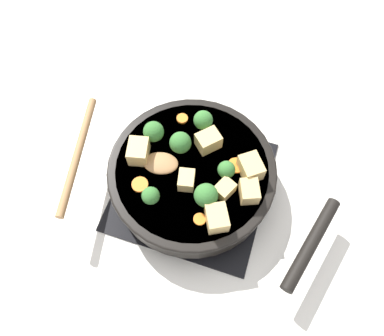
# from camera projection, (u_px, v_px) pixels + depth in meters

# --- Properties ---
(ground_plane) EXTENTS (2.40, 2.40, 0.00)m
(ground_plane) POSITION_uv_depth(u_px,v_px,m) (192.00, 186.00, 0.80)
(ground_plane) COLOR white
(front_burner_grate) EXTENTS (0.31, 0.31, 0.03)m
(front_burner_grate) POSITION_uv_depth(u_px,v_px,m) (192.00, 184.00, 0.79)
(front_burner_grate) COLOR black
(front_burner_grate) RESTS_ON ground_plane
(skillet_pan) EXTENTS (0.34, 0.45, 0.06)m
(skillet_pan) POSITION_uv_depth(u_px,v_px,m) (193.00, 175.00, 0.75)
(skillet_pan) COLOR black
(skillet_pan) RESTS_ON front_burner_grate
(wooden_spoon) EXTENTS (0.26, 0.23, 0.02)m
(wooden_spoon) POSITION_uv_depth(u_px,v_px,m) (111.00, 158.00, 0.73)
(wooden_spoon) COLOR #A87A4C
(wooden_spoon) RESTS_ON skillet_pan
(tofu_cube_center_large) EXTENTS (0.05, 0.05, 0.03)m
(tofu_cube_center_large) POSITION_uv_depth(u_px,v_px,m) (249.00, 191.00, 0.69)
(tofu_cube_center_large) COLOR #DBB770
(tofu_cube_center_large) RESTS_ON skillet_pan
(tofu_cube_near_handle) EXTENTS (0.06, 0.05, 0.04)m
(tofu_cube_near_handle) POSITION_uv_depth(u_px,v_px,m) (217.00, 218.00, 0.66)
(tofu_cube_near_handle) COLOR #DBB770
(tofu_cube_near_handle) RESTS_ON skillet_pan
(tofu_cube_east_chunk) EXTENTS (0.06, 0.06, 0.04)m
(tofu_cube_east_chunk) POSITION_uv_depth(u_px,v_px,m) (251.00, 168.00, 0.70)
(tofu_cube_east_chunk) COLOR #DBB770
(tofu_cube_east_chunk) RESTS_ON skillet_pan
(tofu_cube_west_chunk) EXTENTS (0.06, 0.06, 0.04)m
(tofu_cube_west_chunk) POSITION_uv_depth(u_px,v_px,m) (208.00, 141.00, 0.73)
(tofu_cube_west_chunk) COLOR #DBB770
(tofu_cube_west_chunk) RESTS_ON skillet_pan
(tofu_cube_back_piece) EXTENTS (0.04, 0.04, 0.03)m
(tofu_cube_back_piece) POSITION_uv_depth(u_px,v_px,m) (189.00, 181.00, 0.70)
(tofu_cube_back_piece) COLOR #DBB770
(tofu_cube_back_piece) RESTS_ON skillet_pan
(tofu_cube_front_piece) EXTENTS (0.05, 0.05, 0.04)m
(tofu_cube_front_piece) POSITION_uv_depth(u_px,v_px,m) (139.00, 151.00, 0.72)
(tofu_cube_front_piece) COLOR #DBB770
(tofu_cube_front_piece) RESTS_ON skillet_pan
(tofu_cube_mid_small) EXTENTS (0.04, 0.04, 0.03)m
(tofu_cube_mid_small) POSITION_uv_depth(u_px,v_px,m) (225.00, 189.00, 0.69)
(tofu_cube_mid_small) COLOR #DBB770
(tofu_cube_mid_small) RESTS_ON skillet_pan
(broccoli_floret_near_spoon) EXTENTS (0.03, 0.03, 0.04)m
(broccoli_floret_near_spoon) POSITION_uv_depth(u_px,v_px,m) (226.00, 170.00, 0.70)
(broccoli_floret_near_spoon) COLOR #709956
(broccoli_floret_near_spoon) RESTS_ON skillet_pan
(broccoli_floret_center_top) EXTENTS (0.04, 0.04, 0.05)m
(broccoli_floret_center_top) POSITION_uv_depth(u_px,v_px,m) (206.00, 195.00, 0.67)
(broccoli_floret_center_top) COLOR #709956
(broccoli_floret_center_top) RESTS_ON skillet_pan
(broccoli_floret_east_rim) EXTENTS (0.04, 0.04, 0.05)m
(broccoli_floret_east_rim) POSITION_uv_depth(u_px,v_px,m) (203.00, 120.00, 0.74)
(broccoli_floret_east_rim) COLOR #709956
(broccoli_floret_east_rim) RESTS_ON skillet_pan
(broccoli_floret_west_rim) EXTENTS (0.03, 0.03, 0.04)m
(broccoli_floret_west_rim) POSITION_uv_depth(u_px,v_px,m) (151.00, 196.00, 0.67)
(broccoli_floret_west_rim) COLOR #709956
(broccoli_floret_west_rim) RESTS_ON skillet_pan
(broccoli_floret_north_edge) EXTENTS (0.04, 0.04, 0.05)m
(broccoli_floret_north_edge) POSITION_uv_depth(u_px,v_px,m) (154.00, 132.00, 0.73)
(broccoli_floret_north_edge) COLOR #709956
(broccoli_floret_north_edge) RESTS_ON skillet_pan
(broccoli_floret_south_cluster) EXTENTS (0.04, 0.04, 0.05)m
(broccoli_floret_south_cluster) POSITION_uv_depth(u_px,v_px,m) (180.00, 143.00, 0.72)
(broccoli_floret_south_cluster) COLOR #709956
(broccoli_floret_south_cluster) RESTS_ON skillet_pan
(carrot_slice_orange_thin) EXTENTS (0.02, 0.02, 0.01)m
(carrot_slice_orange_thin) POSITION_uv_depth(u_px,v_px,m) (200.00, 219.00, 0.68)
(carrot_slice_orange_thin) COLOR orange
(carrot_slice_orange_thin) RESTS_ON skillet_pan
(carrot_slice_near_center) EXTENTS (0.03, 0.03, 0.01)m
(carrot_slice_near_center) POSITION_uv_depth(u_px,v_px,m) (236.00, 166.00, 0.72)
(carrot_slice_near_center) COLOR orange
(carrot_slice_near_center) RESTS_ON skillet_pan
(carrot_slice_edge_slice) EXTENTS (0.03, 0.03, 0.01)m
(carrot_slice_edge_slice) POSITION_uv_depth(u_px,v_px,m) (140.00, 184.00, 0.71)
(carrot_slice_edge_slice) COLOR orange
(carrot_slice_edge_slice) RESTS_ON skillet_pan
(carrot_slice_under_broccoli) EXTENTS (0.02, 0.02, 0.01)m
(carrot_slice_under_broccoli) POSITION_uv_depth(u_px,v_px,m) (182.00, 119.00, 0.77)
(carrot_slice_under_broccoli) COLOR orange
(carrot_slice_under_broccoli) RESTS_ON skillet_pan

